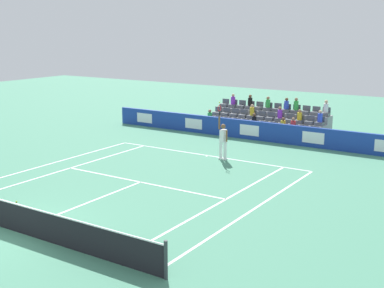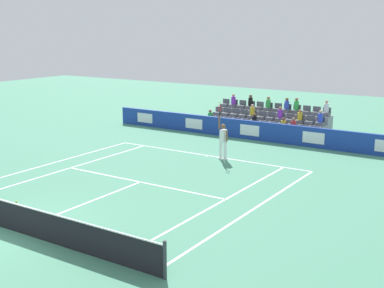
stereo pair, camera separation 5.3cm
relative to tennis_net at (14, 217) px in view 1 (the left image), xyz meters
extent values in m
plane|color=#47896B|center=(0.00, 0.00, -0.49)|extent=(80.00, 80.00, 0.00)
cube|color=white|center=(0.00, -11.89, -0.49)|extent=(10.97, 0.10, 0.01)
cube|color=white|center=(0.00, -6.40, -0.49)|extent=(8.23, 0.10, 0.01)
cube|color=white|center=(0.00, -3.20, -0.49)|extent=(0.10, 6.40, 0.01)
cube|color=white|center=(4.12, -5.95, -0.49)|extent=(0.10, 11.89, 0.01)
cube|color=white|center=(-4.12, -5.95, -0.49)|extent=(0.10, 11.89, 0.01)
cube|color=white|center=(5.49, -5.95, -0.49)|extent=(0.10, 11.89, 0.01)
cube|color=white|center=(-5.49, -5.95, -0.49)|extent=(0.10, 11.89, 0.01)
cube|color=white|center=(0.00, -11.79, -0.49)|extent=(0.10, 0.20, 0.01)
cube|color=#193899|center=(0.00, -16.60, 0.06)|extent=(19.17, 0.20, 1.10)
cube|color=white|center=(-3.83, -16.49, 0.06)|extent=(1.23, 0.01, 0.61)
cube|color=white|center=(0.00, -16.49, 0.06)|extent=(1.23, 0.01, 0.61)
cube|color=white|center=(3.83, -16.49, 0.06)|extent=(1.23, 0.01, 0.61)
cube|color=white|center=(7.67, -16.49, 0.06)|extent=(1.23, 0.01, 0.61)
cylinder|color=#33383D|center=(-5.94, 0.00, 0.04)|extent=(0.10, 0.10, 1.07)
cube|color=black|center=(0.00, 0.00, -0.03)|extent=(11.77, 0.02, 0.92)
cube|color=white|center=(0.00, 0.00, 0.45)|extent=(11.77, 0.04, 0.04)
cylinder|color=white|center=(-1.14, -11.61, -0.04)|extent=(0.16, 0.16, 0.90)
cylinder|color=white|center=(-0.90, -11.60, -0.04)|extent=(0.16, 0.16, 0.90)
cube|color=white|center=(-1.14, -11.61, -0.45)|extent=(0.13, 0.26, 0.08)
cube|color=white|center=(-0.90, -11.60, -0.45)|extent=(0.13, 0.26, 0.08)
cube|color=white|center=(-1.02, -11.60, 0.71)|extent=(0.23, 0.37, 0.60)
sphere|color=brown|center=(-1.02, -11.60, 1.17)|extent=(0.24, 0.24, 0.24)
cylinder|color=brown|center=(-0.80, -11.60, 1.32)|extent=(0.09, 0.09, 0.62)
cylinder|color=brown|center=(-1.24, -11.56, 0.73)|extent=(0.09, 0.09, 0.56)
cylinder|color=black|center=(-0.80, -11.60, 1.77)|extent=(0.04, 0.04, 0.28)
torus|color=red|center=(-0.80, -11.60, 2.05)|extent=(0.04, 0.31, 0.31)
sphere|color=#D1E533|center=(-0.80, -11.60, 2.33)|extent=(0.07, 0.07, 0.07)
cube|color=gray|center=(0.00, -17.67, -0.28)|extent=(7.44, 0.95, 0.42)
cube|color=#545960|center=(-3.41, -17.67, 0.03)|extent=(0.48, 0.44, 0.20)
cube|color=#545960|center=(-3.41, -17.87, 0.28)|extent=(0.48, 0.04, 0.30)
cube|color=#545960|center=(-2.79, -17.67, 0.03)|extent=(0.48, 0.44, 0.20)
cube|color=#545960|center=(-2.79, -17.87, 0.28)|extent=(0.48, 0.04, 0.30)
cube|color=#545960|center=(-2.17, -17.67, 0.03)|extent=(0.48, 0.44, 0.20)
cube|color=#545960|center=(-2.17, -17.87, 0.28)|extent=(0.48, 0.04, 0.30)
cube|color=#545960|center=(-1.55, -17.67, 0.03)|extent=(0.48, 0.44, 0.20)
cube|color=#545960|center=(-1.55, -17.87, 0.28)|extent=(0.48, 0.04, 0.30)
cube|color=#545960|center=(-0.93, -17.67, 0.03)|extent=(0.48, 0.44, 0.20)
cube|color=#545960|center=(-0.93, -17.87, 0.28)|extent=(0.48, 0.04, 0.30)
cube|color=#545960|center=(-0.31, -17.67, 0.03)|extent=(0.48, 0.44, 0.20)
cube|color=#545960|center=(-0.31, -17.87, 0.28)|extent=(0.48, 0.04, 0.30)
cube|color=#545960|center=(0.31, -17.67, 0.03)|extent=(0.48, 0.44, 0.20)
cube|color=#545960|center=(0.31, -17.87, 0.28)|extent=(0.48, 0.04, 0.30)
cube|color=#545960|center=(0.93, -17.67, 0.03)|extent=(0.48, 0.44, 0.20)
cube|color=#545960|center=(0.93, -17.87, 0.28)|extent=(0.48, 0.04, 0.30)
cube|color=#545960|center=(1.55, -17.67, 0.03)|extent=(0.48, 0.44, 0.20)
cube|color=#545960|center=(1.55, -17.87, 0.28)|extent=(0.48, 0.04, 0.30)
cube|color=#545960|center=(2.17, -17.67, 0.03)|extent=(0.48, 0.44, 0.20)
cube|color=#545960|center=(2.17, -17.87, 0.28)|extent=(0.48, 0.04, 0.30)
cube|color=#545960|center=(2.79, -17.67, 0.03)|extent=(0.48, 0.44, 0.20)
cube|color=#545960|center=(2.79, -17.87, 0.28)|extent=(0.48, 0.04, 0.30)
cube|color=#545960|center=(3.41, -17.67, 0.03)|extent=(0.48, 0.44, 0.20)
cube|color=#545960|center=(3.41, -17.87, 0.28)|extent=(0.48, 0.04, 0.30)
cube|color=gray|center=(0.00, -18.62, -0.07)|extent=(7.44, 0.95, 0.84)
cube|color=#545960|center=(-3.41, -18.62, 0.45)|extent=(0.48, 0.44, 0.20)
cube|color=#545960|center=(-3.41, -18.82, 0.70)|extent=(0.48, 0.04, 0.30)
cube|color=#545960|center=(-2.79, -18.62, 0.45)|extent=(0.48, 0.44, 0.20)
cube|color=#545960|center=(-2.79, -18.82, 0.70)|extent=(0.48, 0.04, 0.30)
cube|color=#545960|center=(-2.17, -18.62, 0.45)|extent=(0.48, 0.44, 0.20)
cube|color=#545960|center=(-2.17, -18.82, 0.70)|extent=(0.48, 0.04, 0.30)
cube|color=#545960|center=(-1.55, -18.62, 0.45)|extent=(0.48, 0.44, 0.20)
cube|color=#545960|center=(-1.55, -18.82, 0.70)|extent=(0.48, 0.04, 0.30)
cube|color=#545960|center=(-0.93, -18.62, 0.45)|extent=(0.48, 0.44, 0.20)
cube|color=#545960|center=(-0.93, -18.82, 0.70)|extent=(0.48, 0.04, 0.30)
cube|color=#545960|center=(-0.31, -18.62, 0.45)|extent=(0.48, 0.44, 0.20)
cube|color=#545960|center=(-0.31, -18.82, 0.70)|extent=(0.48, 0.04, 0.30)
cube|color=#545960|center=(0.31, -18.62, 0.45)|extent=(0.48, 0.44, 0.20)
cube|color=#545960|center=(0.31, -18.82, 0.70)|extent=(0.48, 0.04, 0.30)
cube|color=#545960|center=(0.93, -18.62, 0.45)|extent=(0.48, 0.44, 0.20)
cube|color=#545960|center=(0.93, -18.82, 0.70)|extent=(0.48, 0.04, 0.30)
cube|color=#545960|center=(1.55, -18.62, 0.45)|extent=(0.48, 0.44, 0.20)
cube|color=#545960|center=(1.55, -18.82, 0.70)|extent=(0.48, 0.04, 0.30)
cube|color=#545960|center=(2.17, -18.62, 0.45)|extent=(0.48, 0.44, 0.20)
cube|color=#545960|center=(2.17, -18.82, 0.70)|extent=(0.48, 0.04, 0.30)
cube|color=#545960|center=(2.79, -18.62, 0.45)|extent=(0.48, 0.44, 0.20)
cube|color=#545960|center=(2.79, -18.82, 0.70)|extent=(0.48, 0.04, 0.30)
cube|color=#545960|center=(3.41, -18.62, 0.45)|extent=(0.48, 0.44, 0.20)
cube|color=#545960|center=(3.41, -18.82, 0.70)|extent=(0.48, 0.04, 0.30)
cube|color=gray|center=(0.00, -19.57, 0.14)|extent=(7.44, 0.95, 1.26)
cube|color=#545960|center=(-3.41, -19.57, 0.87)|extent=(0.48, 0.44, 0.20)
cube|color=#545960|center=(-3.41, -19.77, 1.12)|extent=(0.48, 0.04, 0.30)
cube|color=#545960|center=(-2.79, -19.57, 0.87)|extent=(0.48, 0.44, 0.20)
cube|color=#545960|center=(-2.79, -19.77, 1.12)|extent=(0.48, 0.04, 0.30)
cube|color=#545960|center=(-2.17, -19.57, 0.87)|extent=(0.48, 0.44, 0.20)
cube|color=#545960|center=(-2.17, -19.77, 1.12)|extent=(0.48, 0.04, 0.30)
cube|color=#545960|center=(-1.55, -19.57, 0.87)|extent=(0.48, 0.44, 0.20)
cube|color=#545960|center=(-1.55, -19.77, 1.12)|extent=(0.48, 0.04, 0.30)
cube|color=#545960|center=(-0.93, -19.57, 0.87)|extent=(0.48, 0.44, 0.20)
cube|color=#545960|center=(-0.93, -19.77, 1.12)|extent=(0.48, 0.04, 0.30)
cube|color=#545960|center=(-0.31, -19.57, 0.87)|extent=(0.48, 0.44, 0.20)
cube|color=#545960|center=(-0.31, -19.77, 1.12)|extent=(0.48, 0.04, 0.30)
cube|color=#545960|center=(0.31, -19.57, 0.87)|extent=(0.48, 0.44, 0.20)
cube|color=#545960|center=(0.31, -19.77, 1.12)|extent=(0.48, 0.04, 0.30)
cube|color=#545960|center=(0.93, -19.57, 0.87)|extent=(0.48, 0.44, 0.20)
cube|color=#545960|center=(0.93, -19.77, 1.12)|extent=(0.48, 0.04, 0.30)
cube|color=#545960|center=(1.55, -19.57, 0.87)|extent=(0.48, 0.44, 0.20)
cube|color=#545960|center=(1.55, -19.77, 1.12)|extent=(0.48, 0.04, 0.30)
cube|color=#545960|center=(2.17, -19.57, 0.87)|extent=(0.48, 0.44, 0.20)
cube|color=#545960|center=(2.17, -19.77, 1.12)|extent=(0.48, 0.04, 0.30)
cube|color=#545960|center=(2.79, -19.57, 0.87)|extent=(0.48, 0.44, 0.20)
cube|color=#545960|center=(2.79, -19.77, 1.12)|extent=(0.48, 0.04, 0.30)
cube|color=#545960|center=(3.41, -19.57, 0.87)|extent=(0.48, 0.44, 0.20)
cube|color=#545960|center=(3.41, -19.77, 1.12)|extent=(0.48, 0.04, 0.30)
cylinder|color=white|center=(-3.41, -19.62, 1.24)|extent=(0.28, 0.28, 0.54)
sphere|color=#D3A884|center=(-3.41, -19.62, 1.61)|extent=(0.20, 0.20, 0.20)
cylinder|color=green|center=(3.41, -17.72, 0.37)|extent=(0.28, 0.28, 0.49)
sphere|color=#9E7251|center=(3.41, -17.72, 0.72)|extent=(0.20, 0.20, 0.20)
cylinder|color=red|center=(-2.17, -17.72, 0.38)|extent=(0.28, 0.28, 0.50)
sphere|color=#9E7251|center=(-2.17, -17.72, 0.73)|extent=(0.20, 0.20, 0.20)
cylinder|color=yellow|center=(-1.55, -17.72, 0.35)|extent=(0.28, 0.28, 0.45)
sphere|color=brown|center=(-1.55, -17.72, 0.68)|extent=(0.20, 0.20, 0.20)
cylinder|color=blue|center=(-0.93, -19.62, 1.22)|extent=(0.28, 0.28, 0.50)
sphere|color=brown|center=(-0.93, -19.62, 1.57)|extent=(0.20, 0.20, 0.20)
cylinder|color=yellow|center=(-2.17, -18.67, 0.76)|extent=(0.28, 0.28, 0.43)
sphere|color=#9E7251|center=(-2.17, -18.67, 1.08)|extent=(0.20, 0.20, 0.20)
cylinder|color=black|center=(0.31, -17.72, 0.40)|extent=(0.28, 0.28, 0.54)
sphere|color=brown|center=(0.31, -17.72, 0.77)|extent=(0.20, 0.20, 0.20)
cylinder|color=black|center=(1.55, -19.62, 1.23)|extent=(0.28, 0.28, 0.52)
sphere|color=brown|center=(1.55, -19.62, 1.58)|extent=(0.20, 0.20, 0.20)
cylinder|color=yellow|center=(0.93, -18.67, 0.79)|extent=(0.28, 0.28, 0.49)
sphere|color=#D3A884|center=(0.93, -18.67, 1.14)|extent=(0.20, 0.20, 0.20)
cylinder|color=green|center=(0.31, -19.62, 1.21)|extent=(0.28, 0.28, 0.49)
sphere|color=#9E7251|center=(0.31, -19.62, 1.55)|extent=(0.20, 0.20, 0.20)
cylinder|color=purple|center=(-0.93, -18.67, 0.79)|extent=(0.28, 0.28, 0.49)
sphere|color=#9E7251|center=(-0.93, -18.67, 1.14)|extent=(0.20, 0.20, 0.20)
cylinder|color=blue|center=(-3.41, -18.67, 0.79)|extent=(0.28, 0.28, 0.49)
sphere|color=#D3A884|center=(-3.41, -18.67, 1.13)|extent=(0.20, 0.20, 0.20)
cylinder|color=green|center=(-1.55, -19.62, 1.24)|extent=(0.28, 0.28, 0.55)
sphere|color=#9E7251|center=(-1.55, -19.62, 1.61)|extent=(0.20, 0.20, 0.20)
cylinder|color=purple|center=(2.79, -19.62, 1.21)|extent=(0.28, 0.28, 0.49)
sphere|color=#D3A884|center=(2.79, -19.62, 1.56)|extent=(0.20, 0.20, 0.20)
sphere|color=#D1E533|center=(2.23, -1.84, -0.46)|extent=(0.07, 0.07, 0.07)
camera|label=1|loc=(-13.15, 9.91, 5.85)|focal=48.38mm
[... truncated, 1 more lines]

